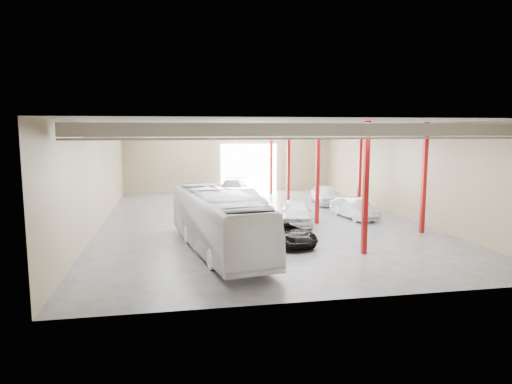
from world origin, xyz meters
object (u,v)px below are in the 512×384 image
object	(u,v)px
coach_bus	(218,221)
car_right_far	(325,195)
car_row_c	(232,188)
car_right_near	(354,208)
black_sedan	(285,233)
car_row_a	(297,212)
car_row_b	(244,199)

from	to	relation	value
coach_bus	car_right_far	bearing A→B (deg)	41.93
car_row_c	car_right_near	xyz separation A→B (m)	(7.43, -12.72, -0.09)
black_sedan	car_row_a	xyz separation A→B (m)	(2.18, 5.20, 0.21)
car_row_c	car_right_far	distance (m)	9.64
coach_bus	car_row_b	distance (m)	12.98
coach_bus	car_row_a	bearing A→B (deg)	34.73
black_sedan	car_row_a	size ratio (longest dim) A/B	0.93
car_right_near	car_row_b	bearing A→B (deg)	135.20
black_sedan	car_row_c	size ratio (longest dim) A/B	0.82
coach_bus	black_sedan	world-z (taller)	coach_bus
car_row_a	car_right_near	bearing A→B (deg)	28.75
coach_bus	car_row_a	size ratio (longest dim) A/B	2.32
black_sedan	car_row_b	world-z (taller)	car_row_b
car_row_b	car_right_far	distance (m)	7.60
black_sedan	car_row_b	size ratio (longest dim) A/B	0.92
coach_bus	car_row_b	bearing A→B (deg)	64.72
car_right_near	coach_bus	bearing A→B (deg)	-155.83
car_right_near	car_right_far	world-z (taller)	car_right_far
car_row_c	car_right_near	distance (m)	14.73
black_sedan	coach_bus	bearing A→B (deg)	175.58
car_row_b	car_right_near	bearing A→B (deg)	-53.25
coach_bus	car_right_far	world-z (taller)	coach_bus
coach_bus	car_right_near	distance (m)	13.09
black_sedan	car_row_b	bearing A→B (deg)	76.12
car_row_a	car_right_near	size ratio (longest dim) A/B	1.11
car_right_near	car_right_far	size ratio (longest dim) A/B	0.93
black_sedan	car_right_near	world-z (taller)	car_right_near
car_row_b	car_row_c	world-z (taller)	car_row_b
car_row_c	car_row_b	bearing A→B (deg)	-72.48
car_row_a	car_right_near	xyz separation A→B (m)	(4.77, 1.27, -0.11)
black_sedan	car_right_far	bearing A→B (deg)	45.66
car_row_c	car_right_far	xyz separation A→B (m)	(7.47, -6.10, -0.00)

